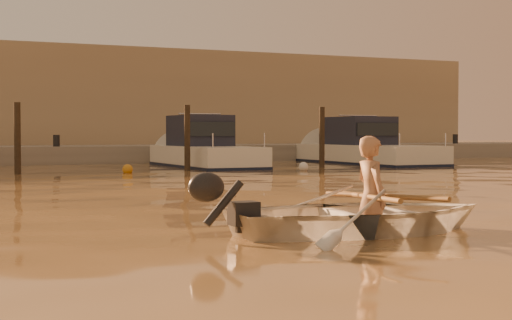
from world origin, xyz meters
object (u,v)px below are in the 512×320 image
person (371,197)px  moored_boat_5 (368,147)px  dinghy (364,215)px  moored_boat_4 (206,148)px

person → moored_boat_5: 20.26m
dinghy → person: size_ratio=2.22×
moored_boat_4 → moored_boat_5: 6.45m
person → moored_boat_5: (10.93, 17.05, 0.21)m
person → moored_boat_5: size_ratio=0.18×
moored_boat_4 → person: bearing=-104.7°
dinghy → moored_boat_5: moored_boat_5 is taller
dinghy → person: (0.10, -0.01, 0.20)m
person → moored_boat_4: moored_boat_4 is taller
moored_boat_5 → moored_boat_4: bearing=180.0°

